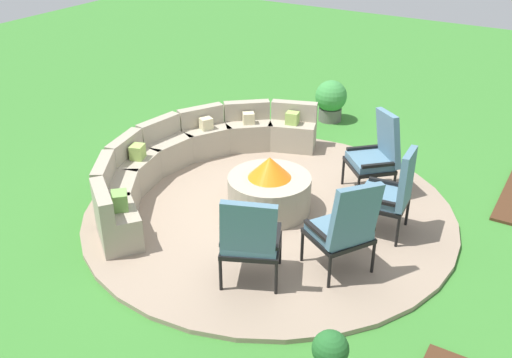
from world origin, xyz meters
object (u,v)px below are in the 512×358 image
object	(u,v)px
lounge_chair_front_right	(345,227)
potted_plant_1	(331,99)
lounge_chair_front_left	(250,238)
lounge_chair_back_left	(392,191)
fire_pit	(269,189)
curved_stone_bench	(188,157)
lounge_chair_back_right	(377,153)

from	to	relation	value
lounge_chair_front_right	potted_plant_1	size ratio (longest dim) A/B	1.59
lounge_chair_front_left	lounge_chair_back_left	bearing A→B (deg)	36.61
fire_pit	lounge_chair_front_left	size ratio (longest dim) A/B	0.99
fire_pit	potted_plant_1	world-z (taller)	fire_pit
lounge_chair_front_left	lounge_chair_front_right	xyz separation A→B (m)	(0.67, -0.76, 0.02)
fire_pit	curved_stone_bench	xyz separation A→B (m)	(0.23, 1.47, -0.00)
lounge_chair_front_right	fire_pit	bearing A→B (deg)	92.50
lounge_chair_front_right	lounge_chair_back_left	xyz separation A→B (m)	(1.01, -0.16, -0.01)
fire_pit	lounge_chair_front_right	distance (m)	1.55
fire_pit	curved_stone_bench	size ratio (longest dim) A/B	0.26
lounge_chair_back_right	potted_plant_1	world-z (taller)	lounge_chair_back_right
lounge_chair_front_left	lounge_chair_back_left	world-z (taller)	lounge_chair_back_left
curved_stone_bench	lounge_chair_front_right	size ratio (longest dim) A/B	3.53
lounge_chair_back_left	lounge_chair_front_left	bearing A→B (deg)	145.56
fire_pit	lounge_chair_front_left	xyz separation A→B (m)	(-1.41, -0.58, 0.26)
fire_pit	lounge_chair_back_right	world-z (taller)	lounge_chair_back_right
fire_pit	potted_plant_1	size ratio (longest dim) A/B	1.46
fire_pit	potted_plant_1	bearing A→B (deg)	11.37
curved_stone_bench	lounge_chair_back_right	xyz separation A→B (m)	(0.94, -2.45, 0.29)
lounge_chair_back_right	potted_plant_1	distance (m)	2.74
lounge_chair_front_right	lounge_chair_back_right	bearing A→B (deg)	41.80
lounge_chair_back_left	lounge_chair_back_right	world-z (taller)	lounge_chair_back_right
fire_pit	curved_stone_bench	world-z (taller)	fire_pit
lounge_chair_front_right	lounge_chair_front_left	bearing A→B (deg)	162.63
curved_stone_bench	lounge_chair_back_right	size ratio (longest dim) A/B	3.50
lounge_chair_back_left	potted_plant_1	xyz separation A→B (m)	(3.05, 2.17, -0.23)
lounge_chair_front_left	lounge_chair_back_right	world-z (taller)	lounge_chair_back_right
lounge_chair_back_left	lounge_chair_front_right	bearing A→B (deg)	165.35
lounge_chair_front_left	potted_plant_1	bearing A→B (deg)	79.97
lounge_chair_back_left	potted_plant_1	world-z (taller)	lounge_chair_back_left
curved_stone_bench	lounge_chair_back_right	bearing A→B (deg)	-69.08
curved_stone_bench	lounge_chair_front_left	size ratio (longest dim) A/B	3.78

